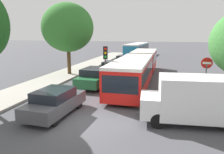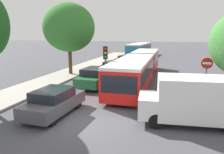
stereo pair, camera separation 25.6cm
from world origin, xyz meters
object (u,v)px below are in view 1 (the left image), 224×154
at_px(traffic_light, 105,59).
at_px(queued_car_black, 112,68).
at_px(city_bus_rear, 137,49).
at_px(queued_car_tan, 124,60).
at_px(queued_car_graphite, 55,102).
at_px(white_van, 198,99).
at_px(no_entry_sign, 206,72).
at_px(articulated_bus, 138,66).
at_px(queued_car_green, 95,77).
at_px(tree_left_mid, 68,28).

bearing_deg(traffic_light, queued_car_black, 175.69).
distance_m(city_bus_rear, queued_car_tan, 12.51).
distance_m(queued_car_black, queued_car_tan, 6.37).
distance_m(queued_car_graphite, white_van, 7.26).
xyz_separation_m(queued_car_graphite, no_entry_sign, (8.12, 4.68, 1.16)).
xyz_separation_m(articulated_bus, queued_car_black, (-3.18, 2.57, -0.68)).
height_order(white_van, traffic_light, traffic_light).
xyz_separation_m(articulated_bus, queued_car_graphite, (-3.14, -9.63, -0.66)).
relative_size(city_bus_rear, no_entry_sign, 3.97).
bearing_deg(queued_car_green, white_van, -126.67).
height_order(queued_car_green, queued_car_tan, queued_car_green).
bearing_deg(traffic_light, tree_left_mid, -151.30).
distance_m(queued_car_graphite, no_entry_sign, 9.44).
distance_m(queued_car_tan, no_entry_sign, 16.12).
height_order(queued_car_graphite, queued_car_black, queued_car_graphite).
bearing_deg(traffic_light, queued_car_tan, 170.37).
distance_m(queued_car_graphite, traffic_light, 5.35).
distance_m(city_bus_rear, no_entry_sign, 27.59).
height_order(queued_car_graphite, queued_car_tan, queued_car_graphite).
relative_size(queued_car_graphite, no_entry_sign, 1.48).
height_order(city_bus_rear, traffic_light, traffic_light).
relative_size(city_bus_rear, white_van, 2.17).
bearing_deg(queued_car_black, queued_car_green, -176.53).
bearing_deg(city_bus_rear, traffic_light, -172.50).
bearing_deg(white_van, queued_car_green, -44.72).
height_order(queued_car_green, tree_left_mid, tree_left_mid).
bearing_deg(white_van, tree_left_mid, -46.44).
relative_size(queued_car_black, queued_car_tan, 0.99).
height_order(articulated_bus, no_entry_sign, no_entry_sign).
height_order(queued_car_green, white_van, white_van).
bearing_deg(white_van, queued_car_graphite, -0.05).
height_order(white_van, no_entry_sign, no_entry_sign).
distance_m(traffic_light, no_entry_sign, 6.73).
height_order(queued_car_graphite, queued_car_green, queued_car_green).
distance_m(queued_car_graphite, tree_left_mid, 12.13).
bearing_deg(articulated_bus, queued_car_black, -129.11).
height_order(queued_car_tan, tree_left_mid, tree_left_mid).
bearing_deg(city_bus_rear, articulated_bus, -167.26).
bearing_deg(no_entry_sign, white_van, -12.79).
bearing_deg(queued_car_tan, no_entry_sign, -147.01).
distance_m(white_van, no_entry_sign, 4.16).
bearing_deg(no_entry_sign, queued_car_tan, -149.73).
bearing_deg(queued_car_graphite, queued_car_green, 2.36).
relative_size(queued_car_green, no_entry_sign, 1.60).
bearing_deg(no_entry_sign, articulated_bus, -134.84).
height_order(city_bus_rear, queued_car_graphite, city_bus_rear).
height_order(articulated_bus, white_van, articulated_bus).
xyz_separation_m(city_bus_rear, queued_car_green, (0.01, -24.50, -0.59)).
relative_size(no_entry_sign, tree_left_mid, 0.39).
bearing_deg(queued_car_black, traffic_light, -166.14).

